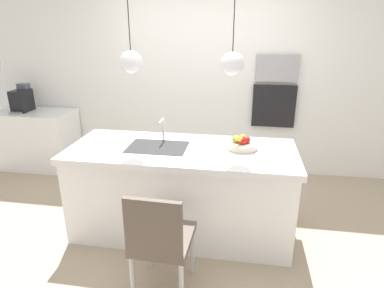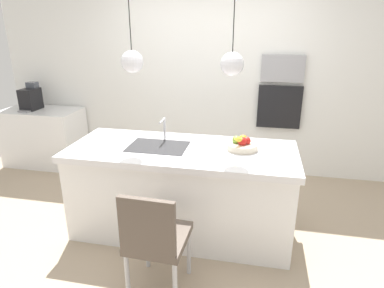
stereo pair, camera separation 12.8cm
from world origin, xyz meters
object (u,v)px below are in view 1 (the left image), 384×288
fruit_bowl (242,144)px  chair_near (161,238)px  coffee_machine (22,100)px  oven (274,106)px  microwave (277,68)px

fruit_bowl → chair_near: (-0.55, -0.97, -0.43)m
coffee_machine → chair_near: coffee_machine is taller
fruit_bowl → oven: bearing=75.4°
fruit_bowl → microwave: bearing=75.4°
fruit_bowl → coffee_machine: coffee_machine is taller
fruit_bowl → oven: 1.55m
fruit_bowl → oven: (0.39, 1.50, 0.02)m
coffee_machine → oven: 3.49m
microwave → oven: microwave is taller
chair_near → microwave: bearing=69.1°
coffee_machine → chair_near: 3.37m
chair_near → coffee_machine: bearing=139.5°
coffee_machine → microwave: bearing=4.9°
microwave → coffee_machine: bearing=-175.1°
coffee_machine → fruit_bowl: bearing=-21.3°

